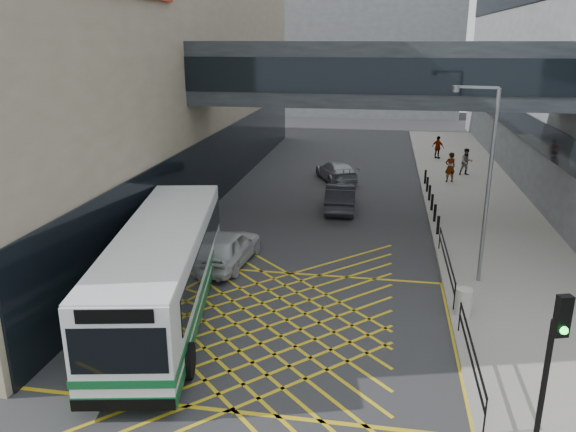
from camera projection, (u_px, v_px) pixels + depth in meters
The scene contains 18 objects.
ground at pixel (268, 327), 18.55m from camera, with size 120.00×120.00×0.00m, color #333335.
building_whsmith at pixel (30, 58), 34.08m from camera, with size 24.17×42.00×16.00m.
building_far at pixel (346, 40), 72.55m from camera, with size 28.00×16.00×18.00m, color slate.
skybridge at pixel (377, 73), 27.09m from camera, with size 20.00×4.10×3.00m.
pavement at pixel (481, 209), 31.17m from camera, with size 6.00×54.00×0.16m, color gray.
box_junction at pixel (268, 327), 18.55m from camera, with size 12.00×9.00×0.01m.
bus at pixel (165, 268), 18.91m from camera, with size 4.71×11.66×3.19m.
car_white at pixel (227, 247), 23.45m from camera, with size 1.97×4.82×1.53m, color #BCBCBE.
car_dark at pixel (341, 197), 31.06m from camera, with size 1.86×4.75×1.49m, color black.
car_silver at pixel (337, 170), 37.49m from camera, with size 1.92×4.56×1.42m, color #9B9DA4.
traffic_light at pixel (552, 358), 11.44m from camera, with size 0.33×0.50×4.16m.
street_lamp at pixel (485, 175), 20.53m from camera, with size 1.67×0.52×7.35m.
litter_bin at pixel (464, 302), 18.90m from camera, with size 0.54×0.54×0.94m, color #ADA89E.
kerb_railings at pixel (456, 293), 18.97m from camera, with size 0.05×12.54×1.00m.
bollards at pixel (431, 197), 31.46m from camera, with size 0.14×10.14×0.90m.
pedestrian_a at pixel (450, 167), 36.47m from camera, with size 0.77×0.55×1.94m, color gray.
pedestrian_b at pixel (466, 162), 38.31m from camera, with size 0.89×0.52×1.82m, color gray.
pedestrian_c at pixel (438, 147), 43.66m from camera, with size 1.03×0.50×1.74m, color gray.
Camera 1 is at (3.48, -16.23, 9.08)m, focal length 35.00 mm.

